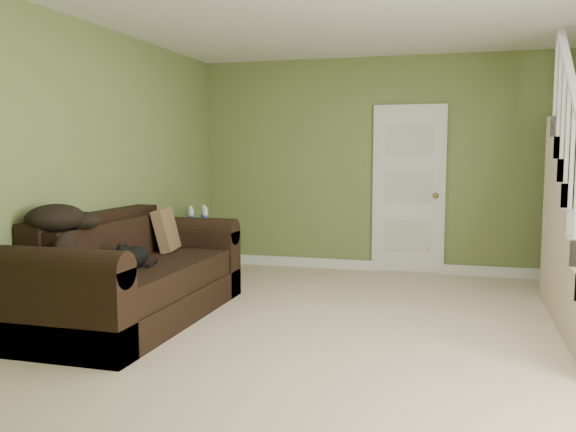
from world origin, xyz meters
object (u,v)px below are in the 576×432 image
Objects in this scene: side_table at (201,252)px; banana at (121,270)px; sofa at (134,280)px; cat at (133,257)px.

banana is at bearing -82.71° from side_table.
side_table is (-0.14, 1.73, -0.04)m from sofa.
side_table is 1.69× the size of cat.
side_table reaches higher than cat.
banana is at bearing -84.61° from cat.
cat is 2.86× the size of banana.
side_table is 2.18m from banana.
banana is at bearing -71.88° from sofa.
cat is (0.12, -0.22, 0.24)m from sofa.
sofa is at bearing 121.08° from cat.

